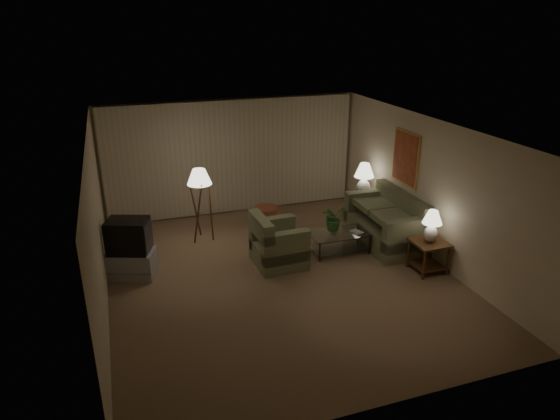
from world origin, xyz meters
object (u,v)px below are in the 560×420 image
object	(u,v)px
ottoman	(266,215)
crt_tv	(128,236)
side_table_near	(429,251)
side_table_far	(362,204)
coffee_table	(340,239)
vase	(333,231)
floor_lamp	(201,203)
table_lamp_near	(432,223)
table_lamp_far	(364,177)
sofa	(384,224)
tv_cabinet	(132,264)
armchair	(279,245)

from	to	relation	value
ottoman	crt_tv	bearing A→B (deg)	-151.80
side_table_near	side_table_far	size ratio (longest dim) A/B	1.01
coffee_table	vase	world-z (taller)	vase
floor_lamp	ottoman	size ratio (longest dim) A/B	2.86
table_lamp_near	floor_lamp	world-z (taller)	floor_lamp
table_lamp_far	floor_lamp	world-z (taller)	floor_lamp
vase	floor_lamp	bearing A→B (deg)	147.39
sofa	vase	world-z (taller)	sofa
table_lamp_near	tv_cabinet	world-z (taller)	table_lamp_near
table_lamp_far	floor_lamp	size ratio (longest dim) A/B	0.50
tv_cabinet	table_lamp_near	bearing A→B (deg)	3.21
side_table_far	table_lamp_near	size ratio (longest dim) A/B	0.98
tv_cabinet	ottoman	size ratio (longest dim) A/B	1.76
sofa	coffee_table	size ratio (longest dim) A/B	1.61
table_lamp_near	crt_tv	distance (m)	5.43
side_table_far	coffee_table	distance (m)	1.81
table_lamp_far	coffee_table	bearing A→B (deg)	-131.74
table_lamp_far	sofa	bearing A→B (deg)	-96.84
coffee_table	side_table_near	bearing A→B (deg)	-46.06
crt_tv	side_table_near	bearing A→B (deg)	3.21
sofa	floor_lamp	bearing A→B (deg)	-110.20
sofa	crt_tv	world-z (taller)	crt_tv
side_table_far	tv_cabinet	world-z (taller)	side_table_far
armchair	side_table_far	bearing A→B (deg)	-62.21
armchair	floor_lamp	size ratio (longest dim) A/B	0.65
armchair	tv_cabinet	bearing A→B (deg)	79.45
side_table_near	side_table_far	distance (m)	2.60
side_table_far	table_lamp_far	distance (m)	0.65
crt_tv	table_lamp_far	bearing A→B (deg)	31.22
side_table_far	table_lamp_near	xyz separation A→B (m)	(-0.00, -2.60, 0.56)
sofa	table_lamp_far	xyz separation A→B (m)	(0.15, 1.25, 0.63)
table_lamp_far	tv_cabinet	xyz separation A→B (m)	(-5.20, -1.03, -0.81)
sofa	table_lamp_far	size ratio (longest dim) A/B	2.54
side_table_far	side_table_near	bearing A→B (deg)	-90.00
side_table_near	ottoman	size ratio (longest dim) A/B	1.12
table_lamp_near	crt_tv	world-z (taller)	table_lamp_near
floor_lamp	sofa	bearing A→B (deg)	-21.49
floor_lamp	armchair	bearing A→B (deg)	-53.46
coffee_table	table_lamp_far	bearing A→B (deg)	48.26
sofa	armchair	world-z (taller)	sofa
floor_lamp	vase	distance (m)	2.79
tv_cabinet	crt_tv	size ratio (longest dim) A/B	1.14
side_table_near	crt_tv	xyz separation A→B (m)	(-5.20, 1.57, 0.39)
table_lamp_near	coffee_table	world-z (taller)	table_lamp_near
side_table_far	ottoman	size ratio (longest dim) A/B	1.11
armchair	sofa	bearing A→B (deg)	-87.42
armchair	table_lamp_far	bearing A→B (deg)	-62.21
armchair	ottoman	distance (m)	2.10
side_table_far	floor_lamp	distance (m)	3.71
sofa	ottoman	world-z (taller)	sofa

